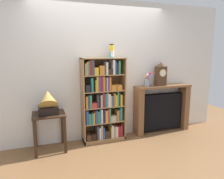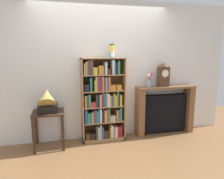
{
  "view_description": "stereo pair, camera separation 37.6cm",
  "coord_description": "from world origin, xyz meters",
  "px_view_note": "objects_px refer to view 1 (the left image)",
  "views": [
    {
      "loc": [
        -1.11,
        -3.48,
        1.67
      ],
      "look_at": [
        0.17,
        0.12,
        0.97
      ],
      "focal_mm": 33.44,
      "sensor_mm": 36.0,
      "label": 1
    },
    {
      "loc": [
        -0.75,
        -3.59,
        1.67
      ],
      "look_at": [
        0.17,
        0.12,
        0.97
      ],
      "focal_mm": 33.44,
      "sensor_mm": 36.0,
      "label": 2
    }
  ],
  "objects_px": {
    "fireplace_mantel": "(161,109)",
    "mantel_clock": "(161,74)",
    "bookshelf": "(103,103)",
    "flower_vase": "(148,80)",
    "cup_stack": "(112,51)",
    "side_table_left": "(49,123)",
    "gramophone": "(48,102)"
  },
  "relations": [
    {
      "from": "side_table_left",
      "to": "flower_vase",
      "type": "distance_m",
      "value": 2.01
    },
    {
      "from": "mantel_clock",
      "to": "side_table_left",
      "type": "bearing_deg",
      "value": -177.54
    },
    {
      "from": "fireplace_mantel",
      "to": "bookshelf",
      "type": "bearing_deg",
      "value": -178.28
    },
    {
      "from": "bookshelf",
      "to": "flower_vase",
      "type": "distance_m",
      "value": 1.0
    },
    {
      "from": "fireplace_mantel",
      "to": "flower_vase",
      "type": "xyz_separation_m",
      "value": [
        -0.37,
        -0.03,
        0.64
      ]
    },
    {
      "from": "gramophone",
      "to": "mantel_clock",
      "type": "distance_m",
      "value": 2.24
    },
    {
      "from": "bookshelf",
      "to": "cup_stack",
      "type": "xyz_separation_m",
      "value": [
        0.18,
        0.04,
        0.95
      ]
    },
    {
      "from": "bookshelf",
      "to": "gramophone",
      "type": "height_order",
      "value": "bookshelf"
    },
    {
      "from": "cup_stack",
      "to": "gramophone",
      "type": "distance_m",
      "value": 1.43
    },
    {
      "from": "flower_vase",
      "to": "fireplace_mantel",
      "type": "bearing_deg",
      "value": 5.03
    },
    {
      "from": "bookshelf",
      "to": "flower_vase",
      "type": "height_order",
      "value": "bookshelf"
    },
    {
      "from": "bookshelf",
      "to": "side_table_left",
      "type": "bearing_deg",
      "value": -175.19
    },
    {
      "from": "side_table_left",
      "to": "gramophone",
      "type": "xyz_separation_m",
      "value": [
        -0.0,
        -0.06,
        0.38
      ]
    },
    {
      "from": "fireplace_mantel",
      "to": "flower_vase",
      "type": "height_order",
      "value": "flower_vase"
    },
    {
      "from": "cup_stack",
      "to": "mantel_clock",
      "type": "distance_m",
      "value": 1.14
    },
    {
      "from": "mantel_clock",
      "to": "fireplace_mantel",
      "type": "bearing_deg",
      "value": 21.57
    },
    {
      "from": "mantel_clock",
      "to": "flower_vase",
      "type": "distance_m",
      "value": 0.32
    },
    {
      "from": "side_table_left",
      "to": "gramophone",
      "type": "relative_size",
      "value": 1.32
    },
    {
      "from": "bookshelf",
      "to": "side_table_left",
      "type": "height_order",
      "value": "bookshelf"
    },
    {
      "from": "cup_stack",
      "to": "flower_vase",
      "type": "xyz_separation_m",
      "value": [
        0.74,
        -0.03,
        -0.56
      ]
    },
    {
      "from": "side_table_left",
      "to": "gramophone",
      "type": "distance_m",
      "value": 0.38
    },
    {
      "from": "cup_stack",
      "to": "side_table_left",
      "type": "height_order",
      "value": "cup_stack"
    },
    {
      "from": "fireplace_mantel",
      "to": "mantel_clock",
      "type": "bearing_deg",
      "value": -158.43
    },
    {
      "from": "bookshelf",
      "to": "mantel_clock",
      "type": "xyz_separation_m",
      "value": [
        1.22,
        0.01,
        0.49
      ]
    },
    {
      "from": "side_table_left",
      "to": "fireplace_mantel",
      "type": "bearing_deg",
      "value": 3.05
    },
    {
      "from": "cup_stack",
      "to": "flower_vase",
      "type": "distance_m",
      "value": 0.93
    },
    {
      "from": "fireplace_mantel",
      "to": "side_table_left",
      "type": "bearing_deg",
      "value": -176.95
    },
    {
      "from": "flower_vase",
      "to": "mantel_clock",
      "type": "bearing_deg",
      "value": 1.14
    },
    {
      "from": "fireplace_mantel",
      "to": "cup_stack",
      "type": "bearing_deg",
      "value": -179.91
    },
    {
      "from": "bookshelf",
      "to": "fireplace_mantel",
      "type": "relative_size",
      "value": 1.29
    },
    {
      "from": "side_table_left",
      "to": "mantel_clock",
      "type": "xyz_separation_m",
      "value": [
        2.2,
        0.09,
        0.74
      ]
    },
    {
      "from": "cup_stack",
      "to": "side_table_left",
      "type": "xyz_separation_m",
      "value": [
        -1.16,
        -0.12,
        -1.2
      ]
    }
  ]
}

